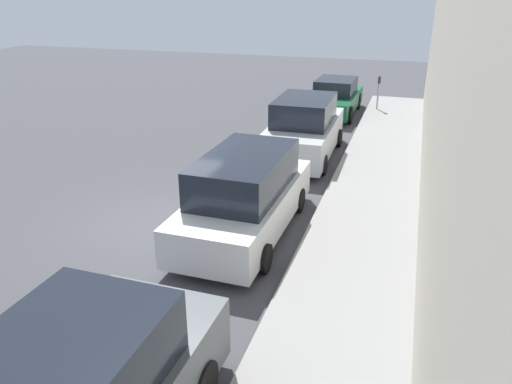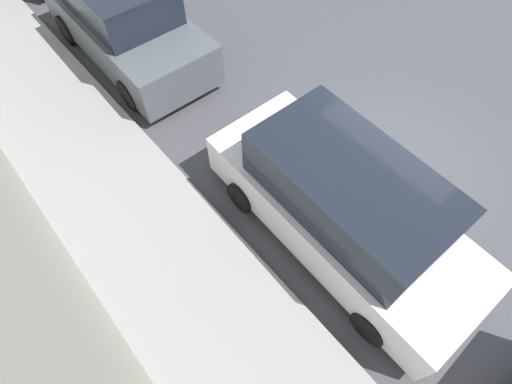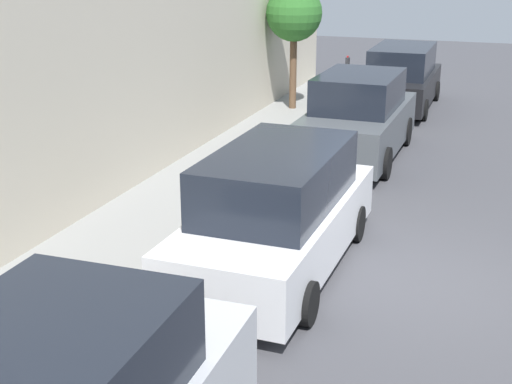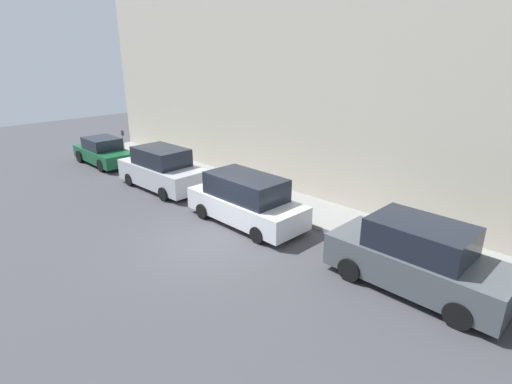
% 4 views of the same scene
% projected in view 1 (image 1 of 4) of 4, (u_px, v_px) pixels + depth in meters
% --- Properties ---
extents(ground_plane, '(60.00, 60.00, 0.00)m').
position_uv_depth(ground_plane, '(160.00, 224.00, 12.01)').
color(ground_plane, '#424247').
extents(sidewalk, '(2.43, 32.00, 0.15)m').
position_uv_depth(sidewalk, '(357.00, 250.00, 10.66)').
color(sidewalk, gray).
rests_on(sidewalk, ground_plane).
extents(parked_minivan_third, '(2.02, 4.93, 1.90)m').
position_uv_depth(parked_minivan_third, '(245.00, 196.00, 11.26)').
color(parked_minivan_third, silver).
rests_on(parked_minivan_third, ground_plane).
extents(parked_suv_fourth, '(2.08, 4.84, 1.98)m').
position_uv_depth(parked_suv_fourth, '(304.00, 129.00, 16.32)').
color(parked_suv_fourth, '#B7BABF').
rests_on(parked_suv_fourth, ground_plane).
extents(parked_sedan_fifth, '(1.92, 4.54, 1.54)m').
position_uv_depth(parked_sedan_fifth, '(335.00, 98.00, 21.83)').
color(parked_sedan_fifth, '#14512D').
rests_on(parked_sedan_fifth, ground_plane).
extents(parking_meter_far, '(0.11, 0.15, 1.48)m').
position_uv_depth(parking_meter_far, '(379.00, 89.00, 22.02)').
color(parking_meter_far, '#ADADB2').
rests_on(parking_meter_far, sidewalk).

